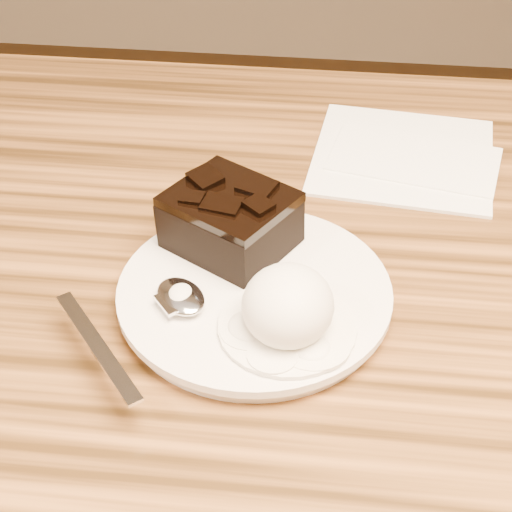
# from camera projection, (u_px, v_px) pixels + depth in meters

# --- Properties ---
(plate) EXTENTS (0.21, 0.21, 0.02)m
(plate) POSITION_uv_depth(u_px,v_px,m) (255.00, 297.00, 0.62)
(plate) COLOR silver
(plate) RESTS_ON dining_table
(brownie) EXTENTS (0.12, 0.11, 0.04)m
(brownie) POSITION_uv_depth(u_px,v_px,m) (230.00, 223.00, 0.65)
(brownie) COLOR black
(brownie) RESTS_ON plate
(ice_cream_scoop) EXTENTS (0.06, 0.07, 0.05)m
(ice_cream_scoop) POSITION_uv_depth(u_px,v_px,m) (288.00, 305.00, 0.57)
(ice_cream_scoop) COLOR white
(ice_cream_scoop) RESTS_ON plate
(melt_puddle) EXTENTS (0.10, 0.10, 0.00)m
(melt_puddle) POSITION_uv_depth(u_px,v_px,m) (287.00, 328.00, 0.58)
(melt_puddle) COLOR white
(melt_puddle) RESTS_ON plate
(spoon) EXTENTS (0.14, 0.16, 0.01)m
(spoon) POSITION_uv_depth(u_px,v_px,m) (181.00, 298.00, 0.60)
(spoon) COLOR silver
(spoon) RESTS_ON plate
(napkin) EXTENTS (0.18, 0.18, 0.01)m
(napkin) POSITION_uv_depth(u_px,v_px,m) (403.00, 155.00, 0.79)
(napkin) COLOR white
(napkin) RESTS_ON dining_table
(crumb_a) EXTENTS (0.01, 0.01, 0.00)m
(crumb_a) POSITION_uv_depth(u_px,v_px,m) (296.00, 305.00, 0.60)
(crumb_a) COLOR black
(crumb_a) RESTS_ON plate
(crumb_b) EXTENTS (0.01, 0.01, 0.00)m
(crumb_b) POSITION_uv_depth(u_px,v_px,m) (173.00, 299.00, 0.61)
(crumb_b) COLOR black
(crumb_b) RESTS_ON plate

